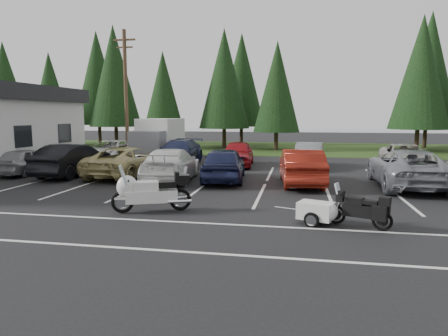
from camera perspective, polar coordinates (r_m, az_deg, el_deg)
ground at (r=15.12m, az=2.92°, el=-4.54°), size 120.00×120.00×0.00m
grass_strip at (r=38.83m, az=7.61°, el=2.86°), size 80.00×16.00×0.01m
lake_water at (r=69.76m, az=12.22°, el=4.84°), size 70.00×50.00×0.02m
utility_pole at (r=29.24m, az=-13.84°, el=10.37°), size 1.60×0.26×9.00m
box_truck at (r=28.96m, az=-9.61°, el=4.09°), size 2.40×5.60×2.90m
stall_markings at (r=17.06m, az=3.81°, el=-3.13°), size 32.00×16.00×0.01m
conifer_0 at (r=47.81m, az=-28.81°, el=10.35°), size 4.58×4.58×10.66m
conifer_1 at (r=43.16m, az=-23.57°, el=9.93°), size 3.96×3.96×9.22m
conifer_2 at (r=41.69m, az=-15.41°, el=12.54°), size 5.10×5.10×11.89m
conifer_3 at (r=38.19m, az=-8.67°, el=10.67°), size 3.87×3.87×9.02m
conifer_4 at (r=38.33m, az=0.03°, el=12.64°), size 4.80×4.80×11.17m
conifer_5 at (r=36.39m, az=7.58°, el=11.42°), size 4.14×4.14×9.63m
conifer_6 at (r=38.27m, az=26.33°, el=12.14°), size 4.93×4.93×11.48m
conifer_back_a at (r=47.24m, az=-17.62°, el=12.14°), size 5.28×5.28×12.30m
conifer_back_b at (r=42.72m, az=2.53°, el=12.44°), size 4.97×4.97×11.58m
conifer_back_c at (r=43.39m, az=27.28°, el=12.50°), size 5.50×5.50×12.81m
car_near_0 at (r=24.03m, az=-26.32°, el=0.93°), size 1.83×4.24×1.43m
car_near_1 at (r=22.38m, az=-20.77°, el=1.11°), size 1.95×5.14×1.67m
car_near_2 at (r=21.28m, az=-13.55°, el=0.92°), size 3.08×5.81×1.55m
car_near_3 at (r=19.49m, az=-7.56°, el=0.50°), size 2.75×5.64×1.58m
car_near_4 at (r=19.25m, az=-0.01°, el=0.59°), size 2.44×5.02×1.65m
car_near_5 at (r=18.61m, az=10.96°, el=0.19°), size 2.21×5.12×1.64m
car_near_6 at (r=19.41m, az=24.81°, el=-0.02°), size 2.84×6.06×1.68m
car_far_0 at (r=28.04m, az=-15.94°, el=2.32°), size 2.61×5.37×1.47m
car_far_1 at (r=25.88m, az=-6.48°, el=2.27°), size 2.23×5.44×1.58m
car_far_2 at (r=24.93m, az=1.96°, el=2.10°), size 2.16×4.73×1.57m
car_far_3 at (r=24.77m, az=12.02°, el=1.81°), size 2.00×4.65×1.49m
car_far_4 at (r=25.78m, az=24.43°, el=1.49°), size 2.80×5.45×1.47m
touring_motorcycle at (r=13.31m, az=-10.32°, el=-2.83°), size 3.00×1.90×1.59m
cargo_trailer at (r=12.05m, az=12.96°, el=-6.28°), size 1.62×1.25×0.66m
adventure_motorcycle at (r=11.96m, az=18.71°, el=-5.15°), size 2.16×1.45×1.25m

